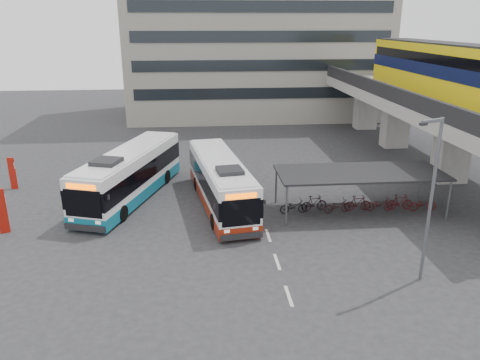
{
  "coord_description": "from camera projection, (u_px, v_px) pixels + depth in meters",
  "views": [
    {
      "loc": [
        -1.13,
        -23.03,
        11.1
      ],
      "look_at": [
        1.28,
        3.67,
        2.0
      ],
      "focal_mm": 35.0,
      "sensor_mm": 36.0,
      "label": 1
    }
  ],
  "objects": [
    {
      "name": "ground",
      "position": [
        223.0,
        237.0,
        25.38
      ],
      "size": [
        120.0,
        120.0,
        0.0
      ],
      "primitive_type": "plane",
      "color": "#28282B",
      "rests_on": "ground"
    },
    {
      "name": "bus_teal",
      "position": [
        130.0,
        175.0,
        30.59
      ],
      "size": [
        6.01,
        11.89,
        3.46
      ],
      "rotation": [
        0.0,
        0.0,
        -0.31
      ],
      "color": "white",
      "rests_on": "ground"
    },
    {
      "name": "bike_shelter",
      "position": [
        359.0,
        190.0,
        28.5
      ],
      "size": [
        10.0,
        4.0,
        2.54
      ],
      "color": "#595B60",
      "rests_on": "ground"
    },
    {
      "name": "pedestrian",
      "position": [
        100.0,
        200.0,
        28.11
      ],
      "size": [
        0.48,
        0.71,
        1.89
      ],
      "primitive_type": "imported",
      "rotation": [
        0.0,
        0.0,
        1.62
      ],
      "color": "black",
      "rests_on": "ground"
    },
    {
      "name": "lamp_post",
      "position": [
        431.0,
        192.0,
        19.82
      ],
      "size": [
        1.24,
        0.63,
        7.44
      ],
      "rotation": [
        0.0,
        0.0,
        0.39
      ],
      "color": "#595B60",
      "rests_on": "ground"
    },
    {
      "name": "office_block",
      "position": [
        255.0,
        9.0,
        55.83
      ],
      "size": [
        30.0,
        15.0,
        25.0
      ],
      "primitive_type": "cube",
      "color": "gray",
      "rests_on": "ground"
    },
    {
      "name": "bus_main",
      "position": [
        221.0,
        182.0,
        29.36
      ],
      "size": [
        3.98,
        11.3,
        3.27
      ],
      "rotation": [
        0.0,
        0.0,
        0.15
      ],
      "color": "white",
      "rests_on": "ground"
    },
    {
      "name": "sign_totem_north",
      "position": [
        12.0,
        173.0,
        32.39
      ],
      "size": [
        0.48,
        0.26,
        2.25
      ],
      "rotation": [
        0.0,
        0.0,
        -0.26
      ],
      "color": "#9D1309",
      "rests_on": "ground"
    },
    {
      "name": "road_markings",
      "position": [
        277.0,
        262.0,
        22.77
      ],
      "size": [
        0.15,
        7.6,
        0.01
      ],
      "color": "beige",
      "rests_on": "ground"
    },
    {
      "name": "sign_totem_mid",
      "position": [
        2.0,
        210.0,
        25.52
      ],
      "size": [
        0.54,
        0.33,
        2.56
      ],
      "rotation": [
        0.0,
        0.0,
        0.34
      ],
      "color": "#9D1309",
      "rests_on": "ground"
    },
    {
      "name": "viaduct",
      "position": [
        436.0,
        89.0,
        35.64
      ],
      "size": [
        8.0,
        32.0,
        9.68
      ],
      "color": "gray",
      "rests_on": "ground"
    }
  ]
}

